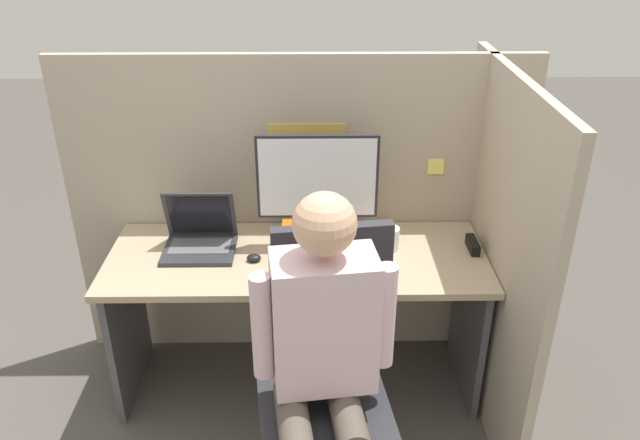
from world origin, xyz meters
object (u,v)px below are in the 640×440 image
office_chair (327,369)px  person (322,351)px  carrot_toy (356,280)px  paper_box (318,236)px  laptop (200,239)px  monitor (317,182)px  coffee_mug (389,238)px  stapler (473,245)px

office_chair → person: person is taller
carrot_toy → paper_box: bearing=114.2°
laptop → person: 0.92m
laptop → person: person is taller
monitor → coffee_mug: 0.40m
person → laptop: bearing=124.3°
paper_box → person: size_ratio=0.24×
paper_box → coffee_mug: (0.31, -0.05, 0.01)m
laptop → coffee_mug: 0.82m
stapler → carrot_toy: bearing=-152.6°
coffee_mug → paper_box: bearing=171.0°
monitor → stapler: size_ratio=3.93×
office_chair → laptop: bearing=132.1°
monitor → office_chair: size_ratio=0.49×
paper_box → laptop: 0.51m
office_chair → person: bearing=-97.4°
laptop → monitor: bearing=5.1°
person → coffee_mug: 0.81m
paper_box → carrot_toy: size_ratio=2.20×
laptop → coffee_mug: bearing=-0.5°
carrot_toy → laptop: bearing=156.2°
laptop → coffee_mug: size_ratio=3.04×
stapler → person: bearing=-132.0°
monitor → stapler: (0.68, -0.07, -0.27)m
stapler → paper_box: bearing=174.6°
paper_box → carrot_toy: (0.15, -0.34, -0.02)m
monitor → laptop: size_ratio=1.68×
laptop → person: (0.52, -0.76, 0.00)m
person → monitor: bearing=90.6°
carrot_toy → coffee_mug: coffee_mug is taller
stapler → carrot_toy: size_ratio=0.92×
laptop → office_chair: size_ratio=0.29×
carrot_toy → person: (-0.14, -0.47, 0.03)m
office_chair → stapler: bearing=41.8°
stapler → coffee_mug: size_ratio=1.30×
monitor → person: 0.84m
laptop → office_chair: 0.84m
paper_box → carrot_toy: bearing=-65.8°
monitor → person: bearing=-89.4°
office_chair → coffee_mug: office_chair is taller
carrot_toy → office_chair: 0.38m
paper_box → coffee_mug: 0.32m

